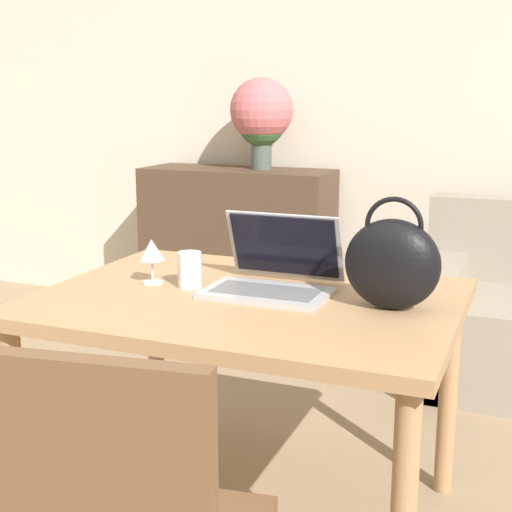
# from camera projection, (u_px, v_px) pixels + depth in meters

# --- Properties ---
(wall_back) EXTENTS (10.00, 0.06, 2.70)m
(wall_back) POSITION_uv_depth(u_px,v_px,m) (375.00, 85.00, 3.86)
(wall_back) COLOR beige
(wall_back) RESTS_ON ground_plane
(dining_table) EXTENTS (1.21, 0.90, 0.72)m
(dining_table) POSITION_uv_depth(u_px,v_px,m) (248.00, 324.00, 2.10)
(dining_table) COLOR #A87F56
(dining_table) RESTS_ON ground_plane
(sideboard) EXTENTS (1.07, 0.40, 0.90)m
(sideboard) POSITION_uv_depth(u_px,v_px,m) (238.00, 248.00, 4.06)
(sideboard) COLOR #4C3828
(sideboard) RESTS_ON ground_plane
(laptop) EXTENTS (0.36, 0.31, 0.22)m
(laptop) POSITION_uv_depth(u_px,v_px,m) (275.00, 270.00, 2.13)
(laptop) COLOR #ADADB2
(laptop) RESTS_ON dining_table
(drinking_glass) EXTENTS (0.07, 0.07, 0.11)m
(drinking_glass) POSITION_uv_depth(u_px,v_px,m) (190.00, 270.00, 2.16)
(drinking_glass) COLOR silver
(drinking_glass) RESTS_ON dining_table
(wine_glass) EXTENTS (0.08, 0.08, 0.14)m
(wine_glass) POSITION_uv_depth(u_px,v_px,m) (152.00, 252.00, 2.19)
(wine_glass) COLOR silver
(wine_glass) RESTS_ON dining_table
(handbag) EXTENTS (0.26, 0.13, 0.31)m
(handbag) POSITION_uv_depth(u_px,v_px,m) (392.00, 263.00, 1.92)
(handbag) COLOR black
(handbag) RESTS_ON dining_table
(flower_vase) EXTENTS (0.35, 0.35, 0.50)m
(flower_vase) POSITION_uv_depth(u_px,v_px,m) (261.00, 115.00, 3.87)
(flower_vase) COLOR #47564C
(flower_vase) RESTS_ON sideboard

